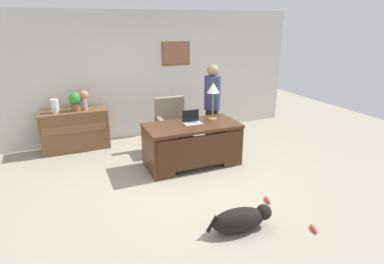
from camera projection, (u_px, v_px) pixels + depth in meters
ground_plane at (193, 182)px, 5.17m from camera, size 12.00×12.00×0.00m
back_wall at (147, 75)px, 7.00m from camera, size 7.00×0.16×2.70m
desk at (193, 144)px, 5.67m from camera, size 1.64×0.83×0.76m
credenza at (75, 130)px, 6.40m from camera, size 1.28×0.50×0.80m
armchair at (173, 127)px, 6.38m from camera, size 0.60×0.59×1.05m
person_standing at (212, 106)px, 6.35m from camera, size 0.32×0.32×1.69m
dog_lying at (241, 219)px, 3.94m from camera, size 0.87×0.35×0.30m
laptop at (192, 120)px, 5.63m from camera, size 0.32×0.22×0.22m
desk_lamp at (213, 90)px, 5.68m from camera, size 0.22×0.22×0.68m
vase_with_flowers at (84, 98)px, 6.28m from camera, size 0.17×0.17×0.39m
vase_empty at (55, 106)px, 6.12m from camera, size 0.14×0.14×0.26m
potted_plant at (75, 101)px, 6.24m from camera, size 0.24×0.24×0.36m
dog_toy_ball at (248, 212)px, 4.25m from camera, size 0.11×0.11×0.11m
dog_toy_bone at (268, 200)px, 4.61m from camera, size 0.10×0.20×0.05m
dog_toy_plush at (314, 229)px, 3.97m from camera, size 0.10×0.19×0.05m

